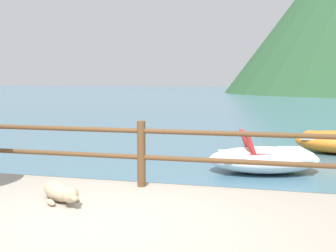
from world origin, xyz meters
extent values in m
plane|color=#477084|center=(0.00, 40.00, 0.00)|extent=(200.00, 200.00, 0.00)
cylinder|color=brown|center=(0.00, 1.55, 0.88)|extent=(0.12, 0.12, 0.95)
cylinder|color=brown|center=(0.00, 1.55, 1.21)|extent=(23.80, 0.07, 0.07)
cylinder|color=brown|center=(0.00, 1.55, 0.83)|extent=(23.80, 0.07, 0.07)
ellipsoid|color=tan|center=(-0.82, 0.61, 0.52)|extent=(0.66, 0.60, 0.24)
sphere|color=tan|center=(-0.52, 0.38, 0.56)|extent=(0.20, 0.20, 0.20)
ellipsoid|color=tan|center=(-0.43, 0.31, 0.54)|extent=(0.14, 0.14, 0.08)
cylinder|color=tan|center=(-1.12, 0.90, 0.44)|extent=(0.20, 0.17, 0.04)
ellipsoid|color=tan|center=(-0.79, 0.39, 0.44)|extent=(0.20, 0.18, 0.07)
ellipsoid|color=tan|center=(-0.59, 0.64, 0.44)|extent=(0.20, 0.18, 0.07)
ellipsoid|color=white|center=(1.66, 4.79, 0.27)|extent=(2.58, 1.88, 0.53)
cube|color=silver|center=(1.66, 4.79, 0.36)|extent=(2.03, 1.52, 0.06)
cube|color=red|center=(1.55, 4.49, 0.43)|extent=(0.49, 0.49, 0.08)
cube|color=red|center=(1.38, 4.45, 0.65)|extent=(0.30, 0.44, 0.43)
cube|color=red|center=(1.42, 5.01, 0.43)|extent=(0.49, 0.49, 0.08)
cube|color=red|center=(1.25, 4.97, 0.65)|extent=(0.30, 0.44, 0.43)
cube|color=white|center=(2.28, 4.95, 0.42)|extent=(0.73, 1.04, 0.12)
ellipsoid|color=orange|center=(3.47, 7.66, 0.30)|extent=(2.36, 1.74, 0.59)
cube|color=silver|center=(3.47, 7.66, 0.40)|extent=(1.85, 1.41, 0.06)
cube|color=orange|center=(2.90, 7.79, 0.46)|extent=(0.66, 0.98, 0.12)
cone|color=#2D5633|center=(8.38, 73.44, 9.83)|extent=(26.69, 26.69, 19.66)
camera|label=1|loc=(1.81, -4.05, 1.92)|focal=44.45mm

